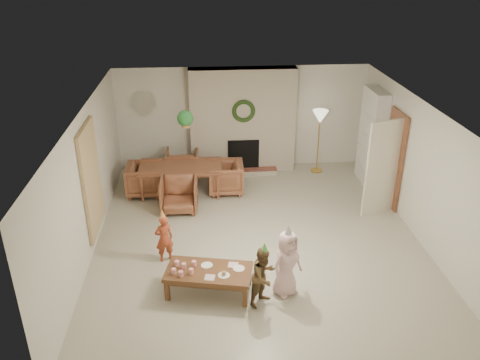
{
  "coord_description": "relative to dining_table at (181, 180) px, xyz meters",
  "views": [
    {
      "loc": [
        -0.97,
        -7.87,
        4.96
      ],
      "look_at": [
        -0.3,
        0.4,
        1.05
      ],
      "focal_mm": 36.84,
      "sensor_mm": 36.0,
      "label": 1
    }
  ],
  "objects": [
    {
      "name": "bookshelf_shelf_c",
      "position": [
        4.3,
        0.23,
        0.93
      ],
      "size": [
        0.3,
        0.92,
        0.03
      ],
      "primitive_type": "cube",
      "color": "white",
      "rests_on": "bookshelf_carcass"
    },
    {
      "name": "coffee_leg_fl",
      "position": [
        -0.12,
        -3.72,
        -0.14
      ],
      "size": [
        0.09,
        0.09,
        0.35
      ],
      "primitive_type": "cube",
      "rotation": [
        0.0,
        0.0,
        -0.21
      ],
      "color": "brown",
      "rests_on": "floor"
    },
    {
      "name": "party_hat_pink",
      "position": [
        1.74,
        -3.69,
        0.83
      ],
      "size": [
        0.19,
        0.19,
        0.2
      ],
      "primitive_type": "cone",
      "rotation": [
        0.0,
        0.0,
        0.42
      ],
      "color": "#AFAFB6",
      "rests_on": "child_pink"
    },
    {
      "name": "books_row_mid",
      "position": [
        4.28,
        0.28,
        0.67
      ],
      "size": [
        0.2,
        0.44,
        0.24
      ],
      "primitive_type": "cube",
      "color": "#25468A",
      "rests_on": "bookshelf_shelf_b"
    },
    {
      "name": "fireplace_firebox",
      "position": [
        1.48,
        1.05,
        0.13
      ],
      "size": [
        0.75,
        0.12,
        0.75
      ],
      "primitive_type": "cube",
      "color": "black",
      "rests_on": "floor"
    },
    {
      "name": "coffee_leg_bl",
      "position": [
        -0.0,
        -3.18,
        -0.14
      ],
      "size": [
        0.09,
        0.09,
        0.35
      ],
      "primitive_type": "cube",
      "rotation": [
        0.0,
        0.0,
        -0.21
      ],
      "color": "brown",
      "rests_on": "floor"
    },
    {
      "name": "floor",
      "position": [
        1.48,
        -2.07,
        -0.32
      ],
      "size": [
        7.0,
        7.0,
        0.0
      ],
      "primitive_type": "plane",
      "color": "#B7B29E",
      "rests_on": "ground"
    },
    {
      "name": "napkin_left",
      "position": [
        0.55,
        -3.77,
        0.1
      ],
      "size": [
        0.18,
        0.18,
        0.01
      ],
      "primitive_type": "cube",
      "rotation": [
        0.0,
        0.0,
        -0.21
      ],
      "color": "#DEA4B9",
      "rests_on": "coffee_table_top"
    },
    {
      "name": "wall_front",
      "position": [
        1.48,
        -5.57,
        0.93
      ],
      "size": [
        7.0,
        0.0,
        7.0
      ],
      "primitive_type": "plane",
      "rotation": [
        -1.57,
        0.0,
        0.0
      ],
      "color": "silver",
      "rests_on": "floor"
    },
    {
      "name": "cup_e",
      "position": [
        0.27,
        -3.64,
        0.14
      ],
      "size": [
        0.09,
        0.09,
        0.09
      ],
      "primitive_type": "cylinder",
      "rotation": [
        0.0,
        0.0,
        -0.21
      ],
      "color": "white",
      "rests_on": "coffee_table_top"
    },
    {
      "name": "party_hat_red",
      "position": [
        -0.21,
        -2.63,
        0.6
      ],
      "size": [
        0.12,
        0.12,
        0.17
      ],
      "primitive_type": "cone",
      "rotation": [
        0.0,
        0.0,
        -0.01
      ],
      "color": "#D8C548",
      "rests_on": "child_red"
    },
    {
      "name": "ceiling",
      "position": [
        1.48,
        -2.07,
        2.18
      ],
      "size": [
        7.0,
        7.0,
        0.0
      ],
      "primitive_type": "plane",
      "rotation": [
        3.14,
        0.0,
        0.0
      ],
      "color": "white",
      "rests_on": "wall_back"
    },
    {
      "name": "hanging_plant_pot",
      "position": [
        0.18,
        -0.57,
        1.48
      ],
      "size": [
        0.16,
        0.16,
        0.12
      ],
      "primitive_type": "cylinder",
      "color": "#AF7038",
      "rests_on": "hanging_plant_cord"
    },
    {
      "name": "floor_lamp_post",
      "position": [
        3.28,
        0.93,
        0.4
      ],
      "size": [
        0.03,
        0.03,
        1.39
      ],
      "primitive_type": "cylinder",
      "color": "gold",
      "rests_on": "floor"
    },
    {
      "name": "bookshelf_carcass",
      "position": [
        4.32,
        0.23,
        0.78
      ],
      "size": [
        0.3,
        1.0,
        2.2
      ],
      "primitive_type": "cube",
      "color": "white",
      "rests_on": "floor"
    },
    {
      "name": "wall_right",
      "position": [
        4.48,
        -2.07,
        0.93
      ],
      "size": [
        0.0,
        7.0,
        7.0
      ],
      "primitive_type": "plane",
      "rotation": [
        1.57,
        0.0,
        -1.57
      ],
      "color": "silver",
      "rests_on": "floor"
    },
    {
      "name": "cup_f",
      "position": [
        0.31,
        -3.44,
        0.14
      ],
      "size": [
        0.09,
        0.09,
        0.09
      ],
      "primitive_type": "cylinder",
      "rotation": [
        0.0,
        0.0,
        -0.21
      ],
      "color": "white",
      "rests_on": "coffee_table_top"
    },
    {
      "name": "fireplace_hearth",
      "position": [
        1.48,
        0.88,
        -0.26
      ],
      "size": [
        1.6,
        0.3,
        0.12
      ],
      "primitive_type": "cube",
      "color": "maroon",
      "rests_on": "floor"
    },
    {
      "name": "party_hat_plaid",
      "position": [
        1.36,
        -3.9,
        0.69
      ],
      "size": [
        0.15,
        0.15,
        0.16
      ],
      "primitive_type": "cone",
      "rotation": [
        0.0,
        0.0,
        0.41
      ],
      "color": "#5FC353",
      "rests_on": "child_plaid"
    },
    {
      "name": "dining_chair_left",
      "position": [
        -0.79,
        0.02,
        0.03
      ],
      "size": [
        0.79,
        0.77,
        0.7
      ],
      "primitive_type": "imported",
      "rotation": [
        0.0,
        0.0,
        1.55
      ],
      "color": "brown",
      "rests_on": "floor"
    },
    {
      "name": "fireplace_wreath",
      "position": [
        1.48,
        1.0,
        1.23
      ],
      "size": [
        0.54,
        0.1,
        0.54
      ],
      "primitive_type": "torus",
      "rotation": [
        1.57,
        0.0,
        0.0
      ],
      "color": "#1C3815",
      "rests_on": "fireplace_mass"
    },
    {
      "name": "coffee_table_apron",
      "position": [
        0.53,
        -3.57,
        -0.01
      ],
      "size": [
        1.32,
        0.81,
        0.08
      ],
      "primitive_type": "cube",
      "rotation": [
        0.0,
        0.0,
        -0.21
      ],
      "color": "brown",
      "rests_on": "floor"
    },
    {
      "name": "door_leaf",
      "position": [
        4.06,
        -1.25,
        0.68
      ],
      "size": [
        0.77,
        0.32,
        2.0
      ],
      "primitive_type": "cube",
      "rotation": [
        0.0,
        0.0,
        -1.22
      ],
      "color": "beige",
      "rests_on": "floor"
    },
    {
      "name": "coffee_table_top",
      "position": [
        0.53,
        -3.57,
        0.06
      ],
      "size": [
        1.45,
        0.93,
        0.06
      ],
      "primitive_type": "cube",
      "rotation": [
        0.0,
        0.0,
        -0.21
      ],
      "color": "brown",
      "rests_on": "floor"
    },
    {
      "name": "cup_c",
      "position": [
        0.11,
        -3.7,
        0.14
      ],
      "size": [
        0.09,
        0.09,
        0.09
      ],
      "primitive_type": "cylinder",
      "rotation": [
        0.0,
        0.0,
        -0.21
      ],
      "color": "white",
      "rests_on": "coffee_table_top"
    },
    {
      "name": "dining_chair_right",
      "position": [
        0.99,
        -0.02,
        0.03
      ],
      "size": [
        0.79,
        0.77,
        0.7
      ],
      "primitive_type": "imported",
      "rotation": [
        0.0,
        0.0,
        -1.59
      ],
      "color": "brown",
      "rests_on": "floor"
    },
    {
      "name": "floor_lamp_shade",
      "position": [
        3.28,
        0.93,
        1.07
      ],
      "size": [
        0.37,
        0.37,
        0.31
      ],
      "primitive_type": "cone",
      "rotation": [
        3.14,
        0.0,
        0.0
      ],
      "color": "beige",
      "rests_on": "floor_lamp_post"
    },
    {
      "name": "child_red",
      "position": [
        -0.21,
        -2.63,
        0.12
      ],
      "size": [
        0.37,
        0.3,
        0.88
      ],
      "primitive_type": "imported",
      "rotation": [
        0.0,
        0.0,
        3.48
      ],
      "color": "#A43E23",
      "rests_on": "floor"
    },
    {
      "name": "child_plaid",
      "position": [
        1.36,
        -3.9,
        0.17
      ],
      "size": [
        0.6,
        0.59,
        0.97
      ],
      "primitive_type": "imported",
      "rotation": [
        0.0,
        0.0,
        0.76
      ],
      "color": "brown",
      "rests_on": "floor"
    },
    {
      "name": "plate_b",
      "position": [
        0.77,
        -3.73,
        0.1
      ],
      "size": [
        0.22,
        0.22,
        0.01
      ],
      "primitive_type": "cylinder",
      "rotation": [
        0.0,
        0.0,
        -0.21
      ],
      "color": "white",
      "rests_on": "coffee_table_top"
    },
    {
      "name": "plate_a",
      "position": [
        0.51,
        -3.44,
        0.1
      ],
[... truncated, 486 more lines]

